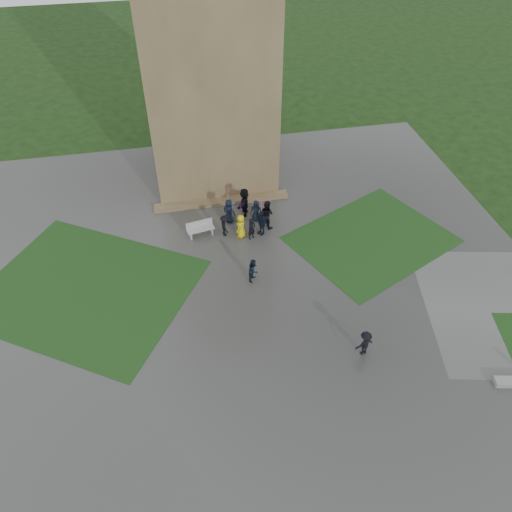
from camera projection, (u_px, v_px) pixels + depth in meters
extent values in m
plane|color=black|center=(251.00, 321.00, 25.86)|extent=(120.00, 120.00, 0.00)
cube|color=#353533|center=(244.00, 293.00, 27.31)|extent=(34.00, 34.00, 0.02)
cube|color=#153613|center=(87.00, 289.00, 27.54)|extent=(14.10, 13.46, 0.01)
cube|color=#153613|center=(371.00, 239.00, 30.70)|extent=(11.12, 10.15, 0.01)
cube|color=brown|center=(205.00, 43.00, 30.75)|extent=(8.00, 8.00, 18.00)
cube|color=brown|center=(222.00, 201.00, 33.49)|extent=(9.00, 0.80, 0.22)
cube|color=#A4A4A0|center=(201.00, 229.00, 30.66)|extent=(1.75, 0.82, 0.07)
cube|color=#A4A4A0|center=(190.00, 235.00, 30.64)|extent=(0.17, 0.46, 0.47)
cube|color=#A4A4A0|center=(211.00, 230.00, 31.02)|extent=(0.17, 0.46, 0.47)
cube|color=#A4A4A0|center=(199.00, 224.00, 30.65)|extent=(1.67, 0.38, 0.45)
imported|color=black|center=(267.00, 214.00, 31.05)|extent=(1.02, 1.05, 1.92)
imported|color=black|center=(256.00, 211.00, 31.65)|extent=(0.86, 0.73, 1.49)
imported|color=black|center=(244.00, 202.00, 31.97)|extent=(1.25, 1.92, 1.95)
imported|color=#404045|center=(232.00, 212.00, 31.50)|extent=(0.45, 0.62, 1.57)
imported|color=black|center=(229.00, 211.00, 31.46)|extent=(1.00, 0.96, 1.69)
imported|color=black|center=(225.00, 226.00, 30.55)|extent=(0.60, 0.99, 1.46)
imported|color=yellow|center=(241.00, 226.00, 30.40)|extent=(0.90, 0.95, 1.60)
imported|color=black|center=(252.00, 229.00, 30.31)|extent=(0.64, 0.57, 1.47)
imported|color=black|center=(261.00, 222.00, 30.57)|extent=(1.02, 1.15, 1.71)
imported|color=#EB6092|center=(228.00, 194.00, 30.60)|extent=(1.10, 1.10, 1.01)
imported|color=#532D7D|center=(241.00, 209.00, 29.51)|extent=(0.87, 0.87, 0.79)
imported|color=black|center=(251.00, 211.00, 29.42)|extent=(0.94, 0.94, 0.86)
imported|color=#EB6092|center=(262.00, 206.00, 29.73)|extent=(0.89, 0.89, 0.82)
imported|color=black|center=(254.00, 270.00, 27.64)|extent=(0.72, 0.82, 1.46)
imported|color=black|center=(365.00, 343.00, 23.86)|extent=(1.03, 0.70, 1.46)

